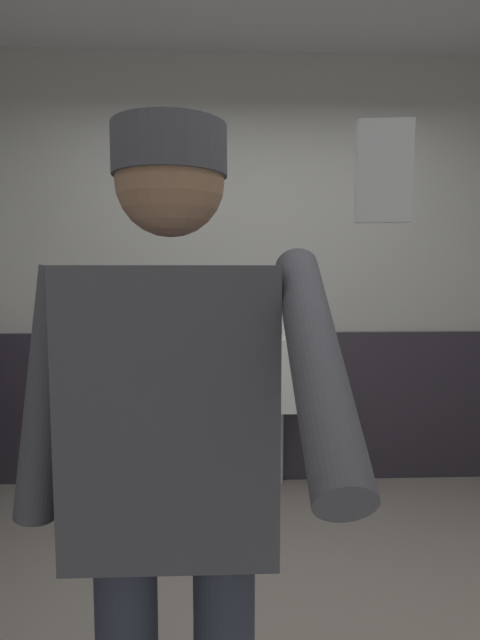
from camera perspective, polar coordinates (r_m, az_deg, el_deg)
wall_back at (r=3.38m, az=1.77°, el=5.30°), size 4.48×0.12×2.80m
wainscot_band_back at (r=3.43m, az=1.81°, el=-9.86°), size 3.88×0.03×1.01m
urinal_solo at (r=3.24m, az=4.78°, el=-5.84°), size 0.40×0.34×1.24m
person at (r=1.14m, az=-7.62°, el=-15.08°), size 0.66×0.60×1.71m
cell_phone at (r=0.60m, az=16.01°, el=15.88°), size 0.06×0.03×0.11m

